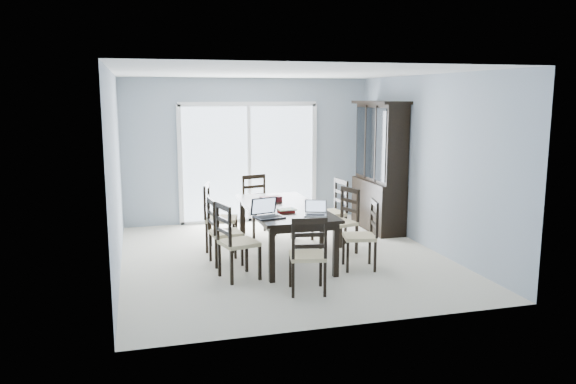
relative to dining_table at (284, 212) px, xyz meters
name	(u,v)px	position (x,y,z in m)	size (l,w,h in m)	color
floor	(284,257)	(0.00, 0.00, -0.67)	(5.00, 5.00, 0.00)	beige
ceiling	(284,72)	(0.00, 0.00, 1.93)	(5.00, 5.00, 0.00)	white
back_wall	(249,151)	(0.00, 2.50, 0.63)	(4.50, 0.02, 2.60)	#929FAE
wall_left	(116,173)	(-2.25, 0.00, 0.63)	(0.02, 5.00, 2.60)	#929FAE
wall_right	(429,163)	(2.25, 0.00, 0.63)	(0.02, 5.00, 2.60)	#929FAE
balcony	(240,212)	(0.00, 3.50, -0.72)	(4.50, 2.00, 0.10)	gray
railing	(231,176)	(0.00, 4.50, -0.12)	(4.50, 0.06, 1.10)	#99999E
dining_table	(284,212)	(0.00, 0.00, 0.00)	(1.00, 2.20, 0.75)	black
china_hutch	(380,168)	(2.02, 1.25, 0.40)	(0.50, 1.38, 2.20)	black
sliding_door	(249,162)	(0.00, 2.48, 0.41)	(2.52, 0.05, 2.18)	silver
chair_left_near	(232,233)	(-0.87, -0.76, -0.07)	(0.53, 0.52, 1.13)	black
chair_left_mid	(219,224)	(-0.94, -0.07, -0.11)	(0.44, 0.43, 1.06)	black
chair_left_far	(215,210)	(-0.89, 0.68, -0.06)	(0.55, 0.54, 1.16)	black
chair_right_near	(366,227)	(0.93, -0.77, -0.11)	(0.49, 0.48, 1.07)	black
chair_right_mid	(344,213)	(0.93, 0.06, -0.09)	(0.53, 0.52, 1.10)	black
chair_right_far	(335,204)	(1.00, 0.66, -0.07)	(0.49, 0.48, 1.15)	black
chair_end_near	(308,247)	(-0.12, -1.54, -0.10)	(0.48, 0.49, 1.08)	black
chair_end_far	(257,198)	(-0.08, 1.49, -0.07)	(0.52, 0.53, 1.14)	black
laptop_dark	(269,213)	(-0.38, -0.69, 0.14)	(0.41, 0.33, 0.25)	black
laptop_silver	(316,212)	(0.23, -0.72, 0.13)	(0.34, 0.29, 0.20)	#B1B1B3
book_stack	(286,210)	(-0.07, -0.38, 0.10)	(0.25, 0.21, 0.04)	maroon
cell_phone	(302,221)	(-0.03, -1.00, 0.08)	(0.10, 0.05, 0.01)	black
game_box	(271,199)	(-0.10, 0.39, 0.11)	(0.30, 0.15, 0.08)	#4C130F
hot_tub	(224,186)	(-0.31, 3.47, -0.16)	(2.12, 1.93, 1.03)	brown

